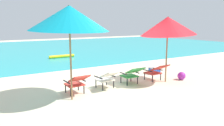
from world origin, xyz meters
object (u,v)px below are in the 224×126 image
Objects in this scene: swim_buoy at (62,56)px; beach_umbrella_right at (168,26)px; lounge_chair_far_left at (77,82)px; beach_ball at (182,76)px; cooler_box at (155,70)px; lounge_chair_far_right at (156,71)px; lounge_chair_near_left at (108,77)px; lounge_chair_near_right at (132,74)px; beach_umbrella_left at (69,18)px.

beach_umbrella_right is at bearing -79.16° from swim_buoy.
beach_ball is at bearing -6.14° from lounge_chair_far_left.
lounge_chair_far_left is at bearing 174.41° from beach_umbrella_right.
lounge_chair_far_left is 3.79m from beach_umbrella_right.
beach_umbrella_right is 2.33m from cooler_box.
lounge_chair_near_left is at bearing 178.06° from lounge_chair_far_right.
lounge_chair_far_right is 1.07m from beach_ball.
lounge_chair_far_right is (2.07, -0.07, 0.00)m from lounge_chair_near_left.
lounge_chair_far_left reaches higher than beach_ball.
lounge_chair_near_right is 2.14m from beach_umbrella_right.
lounge_chair_far_left is 4.06m from cooler_box.
beach_ball is at bearing -82.34° from cooler_box.
lounge_chair_near_right is 0.33× the size of beach_umbrella_left.
beach_umbrella_right reaches higher than lounge_chair_near_right.
beach_umbrella_left is at bearing -106.50° from swim_buoy.
lounge_chair_far_left is at bearing -105.08° from swim_buoy.
lounge_chair_far_right is at bearing -4.17° from lounge_chair_near_right.
lounge_chair_near_left is 1.01× the size of lounge_chair_far_right.
beach_ball is (0.74, -0.11, -1.91)m from beach_umbrella_right.
lounge_chair_far_left reaches higher than swim_buoy.
beach_umbrella_right reaches higher than swim_buoy.
cooler_box is (2.86, 0.88, -0.24)m from lounge_chair_near_left.
lounge_chair_far_left is 1.77× the size of cooler_box.
cooler_box is at bearing 97.66° from beach_ball.
beach_umbrella_right is at bearing -14.96° from lounge_chair_near_right.
lounge_chair_far_right is at bearing -1.94° from lounge_chair_near_left.
beach_umbrella_left is 8.65× the size of beach_ball.
lounge_chair_near_right is at bearing -88.82° from swim_buoy.
beach_umbrella_right is at bearing -49.48° from lounge_chair_far_right.
cooler_box is (-0.18, 1.33, 0.01)m from beach_ball.
cooler_box is at bearing 25.12° from lounge_chair_near_right.
lounge_chair_far_left is 0.36× the size of beach_umbrella_right.
lounge_chair_far_right is 1.70m from beach_umbrella_right.
swim_buoy is 1.77× the size of lounge_chair_far_right.
swim_buoy is 7.28m from lounge_chair_near_left.
lounge_chair_far_left is at bearing -179.59° from lounge_chair_near_right.
beach_umbrella_left is (-3.46, -0.28, 1.89)m from lounge_chair_far_right.
cooler_box is at bearing 17.10° from lounge_chair_near_left.
lounge_chair_near_left is (1.09, 0.01, 0.00)m from lounge_chair_far_left.
swim_buoy is 7.40m from lounge_chair_far_right.
lounge_chair_far_right is 2.91× the size of beach_ball.
lounge_chair_far_right is at bearing 130.52° from beach_umbrella_right.
beach_umbrella_left is 3.70m from beach_umbrella_right.
beach_umbrella_right is (1.30, -0.35, 1.66)m from lounge_chair_near_right.
cooler_box is (0.56, 1.22, -1.90)m from beach_umbrella_right.
cooler_box reaches higher than beach_ball.
lounge_chair_near_right is 2.07m from cooler_box.
cooler_box is at bearing 50.27° from lounge_chair_far_right.
beach_umbrella_left is 4.91m from cooler_box.
beach_umbrella_left is at bearing -175.42° from lounge_chair_far_right.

